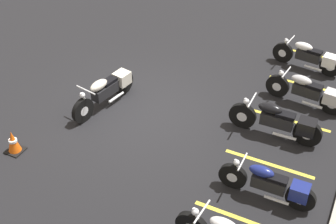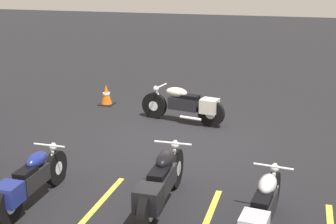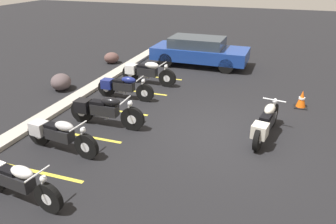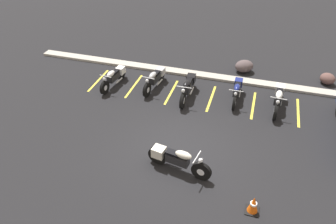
{
  "view_description": "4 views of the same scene",
  "coord_description": "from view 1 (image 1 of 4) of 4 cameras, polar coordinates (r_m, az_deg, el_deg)",
  "views": [
    {
      "loc": [
        8.55,
        4.96,
        7.46
      ],
      "look_at": [
        0.25,
        0.86,
        0.42
      ],
      "focal_mm": 50.0,
      "sensor_mm": 36.0,
      "label": 1
    },
    {
      "loc": [
        -2.51,
        9.85,
        3.69
      ],
      "look_at": [
        -0.14,
        1.65,
        1.08
      ],
      "focal_mm": 50.0,
      "sensor_mm": 36.0,
      "label": 2
    },
    {
      "loc": [
        -7.99,
        -1.1,
        4.26
      ],
      "look_at": [
        -0.07,
        1.66,
        0.48
      ],
      "focal_mm": 35.0,
      "sensor_mm": 36.0,
      "label": 3
    },
    {
      "loc": [
        2.13,
        -8.44,
        7.86
      ],
      "look_at": [
        -0.84,
        1.43,
        0.46
      ],
      "focal_mm": 35.0,
      "sensor_mm": 36.0,
      "label": 4
    }
  ],
  "objects": [
    {
      "name": "ground",
      "position": [
        12.38,
        -3.05,
        0.13
      ],
      "size": [
        60.0,
        60.0,
        0.0
      ],
      "primitive_type": "plane",
      "color": "black"
    },
    {
      "name": "stall_line_2",
      "position": [
        12.45,
        14.56,
        -0.98
      ],
      "size": [
        0.1,
        2.1,
        0.0
      ],
      "primitive_type": "cube",
      "color": "gold",
      "rests_on": "ground"
    },
    {
      "name": "stall_line_1",
      "position": [
        13.93,
        16.42,
        3.17
      ],
      "size": [
        0.1,
        2.1,
        0.0
      ],
      "primitive_type": "cube",
      "color": "gold",
      "rests_on": "ground"
    },
    {
      "name": "parked_bike_0",
      "position": [
        14.48,
        16.96,
        6.47
      ],
      "size": [
        0.63,
        2.08,
        0.82
      ],
      "rotation": [
        0.0,
        0.0,
        -1.69
      ],
      "color": "black",
      "rests_on": "ground"
    },
    {
      "name": "parked_bike_2",
      "position": [
        11.56,
        13.47,
        -1.1
      ],
      "size": [
        0.65,
        2.3,
        0.9
      ],
      "rotation": [
        0.0,
        0.0,
        -1.56
      ],
      "color": "black",
      "rests_on": "ground"
    },
    {
      "name": "stall_line_4",
      "position": [
        9.82,
        9.14,
        -12.82
      ],
      "size": [
        0.1,
        2.1,
        0.0
      ],
      "primitive_type": "cube",
      "color": "gold",
      "rests_on": "ground"
    },
    {
      "name": "stall_line_0",
      "position": [
        15.49,
        17.93,
        6.51
      ],
      "size": [
        0.1,
        2.1,
        0.0
      ],
      "primitive_type": "cube",
      "color": "gold",
      "rests_on": "ground"
    },
    {
      "name": "stall_line_3",
      "position": [
        11.07,
        12.21,
        -6.21
      ],
      "size": [
        0.1,
        2.1,
        0.0
      ],
      "primitive_type": "cube",
      "color": "gold",
      "rests_on": "ground"
    },
    {
      "name": "traffic_cone",
      "position": [
        11.56,
        -18.35,
        -3.51
      ],
      "size": [
        0.4,
        0.4,
        0.59
      ],
      "color": "black",
      "rests_on": "ground"
    },
    {
      "name": "parked_bike_3",
      "position": [
        9.99,
        12.51,
        -8.6
      ],
      "size": [
        0.58,
        2.08,
        0.82
      ],
      "rotation": [
        0.0,
        0.0,
        -1.56
      ],
      "color": "black",
      "rests_on": "ground"
    },
    {
      "name": "parked_bike_1",
      "position": [
        12.85,
        16.82,
        2.38
      ],
      "size": [
        0.64,
        2.15,
        0.85
      ],
      "rotation": [
        0.0,
        0.0,
        -1.68
      ],
      "color": "black",
      "rests_on": "ground"
    },
    {
      "name": "motorcycle_cream_featured",
      "position": [
        12.44,
        -7.49,
        2.68
      ],
      "size": [
        2.22,
        0.77,
        0.88
      ],
      "rotation": [
        0.0,
        0.0,
        -0.18
      ],
      "color": "black",
      "rests_on": "ground"
    }
  ]
}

